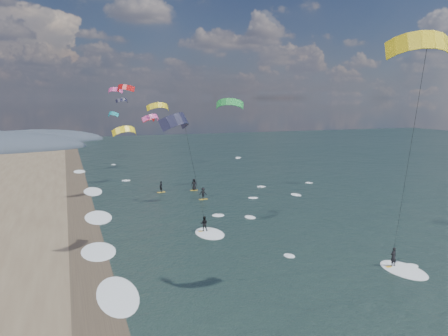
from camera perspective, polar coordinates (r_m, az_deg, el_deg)
name	(u,v)px	position (r m, az deg, el deg)	size (l,w,h in m)	color
ground	(307,310)	(28.32, 10.80, -17.77)	(260.00, 260.00, 0.00)	black
wet_sand_strip	(91,275)	(34.05, -16.93, -13.25)	(3.00, 240.00, 0.00)	#382D23
kitesurfer_near_a	(421,105)	(28.70, 24.29, 7.49)	(7.58, 8.70, 16.82)	gold
kitesurfer_near_b	(193,162)	(36.49, -4.10, 0.81)	(6.73, 8.99, 12.37)	gold
far_kitesurfers	(192,189)	(58.33, -4.19, -2.72)	(5.71, 6.81, 1.66)	gold
bg_kite_field	(141,107)	(79.73, -10.80, 7.88)	(13.90, 69.62, 7.20)	green
shoreline_surf	(103,252)	(38.55, -15.53, -10.51)	(2.40, 79.40, 0.11)	white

